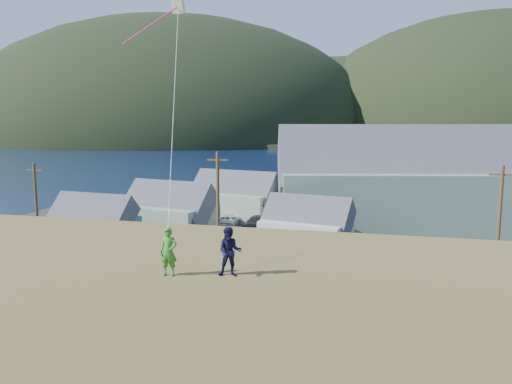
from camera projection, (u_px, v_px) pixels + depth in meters
ground at (269, 289)px, 35.40m from camera, size 900.00×900.00×0.00m
grass_strip at (262, 298)px, 33.47m from camera, size 110.00×8.00×0.10m
waterfront_lot at (304, 235)px, 51.73m from camera, size 72.00×36.00×0.12m
wharf at (286, 197)px, 75.21m from camera, size 26.00×14.00×0.90m
far_shore at (368, 136)px, 352.54m from camera, size 900.00×320.00×2.00m
far_hills at (428, 138)px, 295.34m from camera, size 760.00×265.00×143.00m
lodge at (469, 184)px, 51.66m from camera, size 40.83×19.58×13.85m
shed_teal at (91, 225)px, 46.07m from camera, size 8.50×6.38×6.25m
shed_palegreen_near at (168, 212)px, 51.13m from camera, size 10.51×7.78×6.89m
shed_white at (307, 227)px, 44.64m from camera, size 8.81×6.79×6.27m
shed_palegreen_far at (234, 197)px, 60.23m from camera, size 11.71×8.29×7.15m
utility_poles at (238, 220)px, 36.82m from camera, size 35.13×0.24×9.49m
parked_cars at (226, 220)px, 55.92m from camera, size 21.65×10.99×1.53m
kite_flyer_green at (169, 252)px, 14.99m from camera, size 0.56×0.39×1.47m
kite_flyer_navy at (230, 252)px, 14.95m from camera, size 0.83×0.70×1.51m
kite_rig at (174, 12)px, 20.03m from camera, size 1.67×3.35×10.20m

